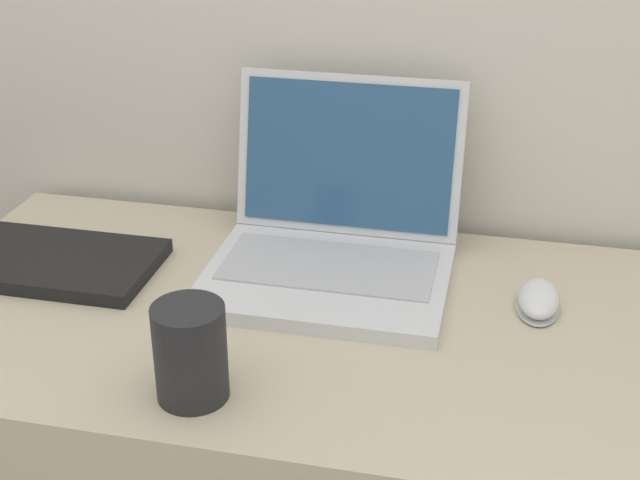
{
  "coord_description": "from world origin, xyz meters",
  "views": [
    {
      "loc": [
        0.17,
        -0.68,
        1.31
      ],
      "look_at": [
        -0.06,
        0.32,
        0.8
      ],
      "focal_mm": 50.0,
      "sensor_mm": 36.0,
      "label": 1
    }
  ],
  "objects": [
    {
      "name": "laptop",
      "position": [
        -0.06,
        0.41,
        0.77
      ],
      "size": [
        0.33,
        0.32,
        0.25
      ],
      "color": "silver",
      "rests_on": "desk"
    },
    {
      "name": "computer_mouse",
      "position": [
        0.22,
        0.36,
        0.73
      ],
      "size": [
        0.06,
        0.1,
        0.03
      ],
      "color": "#B2B2B7",
      "rests_on": "desk"
    },
    {
      "name": "drink_cup",
      "position": [
        -0.15,
        0.09,
        0.77
      ],
      "size": [
        0.08,
        0.08,
        0.11
      ],
      "color": "#232326",
      "rests_on": "desk"
    },
    {
      "name": "external_keyboard",
      "position": [
        -0.51,
        0.33,
        0.72
      ],
      "size": [
        0.42,
        0.17,
        0.02
      ],
      "color": "black",
      "rests_on": "desk"
    }
  ]
}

